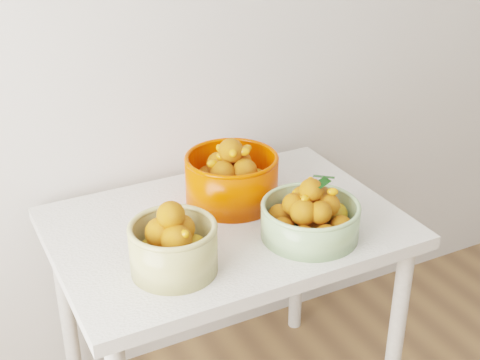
# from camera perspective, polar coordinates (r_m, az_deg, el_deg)

# --- Properties ---
(table) EXTENTS (1.00, 0.70, 0.75)m
(table) POSITION_cam_1_polar(r_m,az_deg,el_deg) (2.01, -1.13, -5.94)
(table) COLOR silver
(table) RESTS_ON ground
(bowl_cream) EXTENTS (0.29, 0.29, 0.20)m
(bowl_cream) POSITION_cam_1_polar(r_m,az_deg,el_deg) (1.71, -5.70, -5.57)
(bowl_cream) COLOR tan
(bowl_cream) RESTS_ON table
(bowl_green) EXTENTS (0.31, 0.31, 0.18)m
(bowl_green) POSITION_cam_1_polar(r_m,az_deg,el_deg) (1.87, 5.99, -3.12)
(bowl_green) COLOR #91B57D
(bowl_green) RESTS_ON table
(bowl_orange) EXTENTS (0.34, 0.34, 0.20)m
(bowl_orange) POSITION_cam_1_polar(r_m,az_deg,el_deg) (2.03, -0.74, 0.24)
(bowl_orange) COLOR #F13400
(bowl_orange) RESTS_ON table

